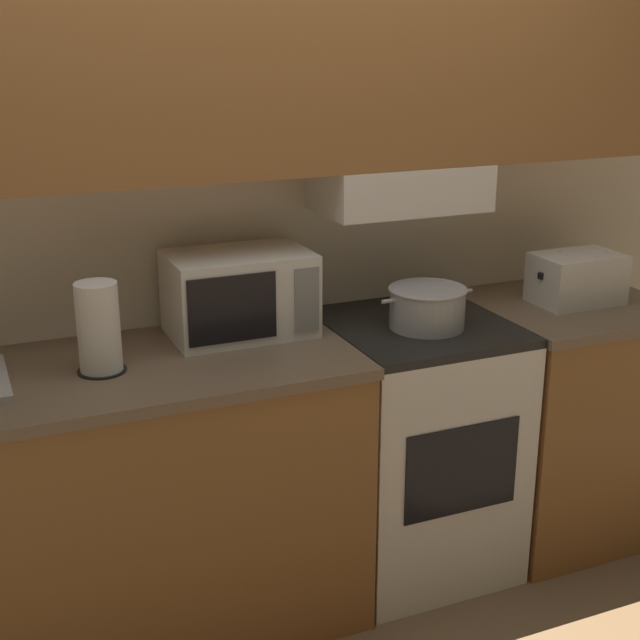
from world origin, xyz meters
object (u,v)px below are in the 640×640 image
Objects in this scene: cooking_pot at (427,306)px; toaster at (577,278)px; stove_range at (414,444)px; paper_towel_roll at (99,328)px; microwave at (239,294)px.

cooking_pot is 0.66m from toaster.
cooking_pot is at bearing -176.82° from toaster.
paper_towel_roll reaches higher than stove_range.
cooking_pot is at bearing -17.66° from microwave.
cooking_pot is at bearing -86.45° from stove_range.
cooking_pot is 1.26× the size of paper_towel_roll.
paper_towel_roll is (-1.75, -0.01, 0.04)m from toaster.
stove_range is 0.55m from cooking_pot.
stove_range is at bearing 178.54° from toaster.
microwave reaches higher than cooking_pot.
paper_towel_roll is (-1.10, 0.02, 0.06)m from cooking_pot.
toaster is (0.66, -0.02, 0.56)m from stove_range.
paper_towel_roll is at bearing -178.34° from stove_range.
toaster reaches higher than cooking_pot.
stove_range is 2.83× the size of toaster.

